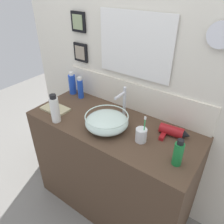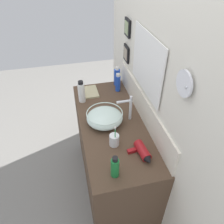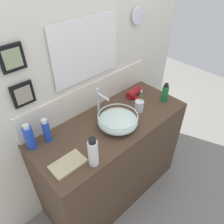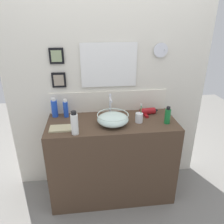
# 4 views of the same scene
# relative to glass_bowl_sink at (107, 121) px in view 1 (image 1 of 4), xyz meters

# --- Properties ---
(ground_plane) EXTENTS (6.00, 6.00, 0.00)m
(ground_plane) POSITION_rel_glass_bowl_sink_xyz_m (0.00, 0.06, -0.93)
(ground_plane) COLOR gray
(vanity_counter) EXTENTS (1.26, 0.53, 0.88)m
(vanity_counter) POSITION_rel_glass_bowl_sink_xyz_m (0.00, 0.06, -0.49)
(vanity_counter) COLOR #4C3828
(vanity_counter) RESTS_ON ground
(back_panel) EXTENTS (2.10, 0.10, 2.58)m
(back_panel) POSITION_rel_glass_bowl_sink_xyz_m (0.00, 0.36, 0.35)
(back_panel) COLOR silver
(back_panel) RESTS_ON ground
(glass_bowl_sink) EXTENTS (0.30, 0.30, 0.10)m
(glass_bowl_sink) POSITION_rel_glass_bowl_sink_xyz_m (0.00, 0.00, 0.00)
(glass_bowl_sink) COLOR silver
(glass_bowl_sink) RESTS_ON vanity_counter
(faucet) EXTENTS (0.02, 0.13, 0.23)m
(faucet) POSITION_rel_glass_bowl_sink_xyz_m (0.00, 0.20, 0.08)
(faucet) COLOR silver
(faucet) RESTS_ON vanity_counter
(hair_drier) EXTENTS (0.20, 0.14, 0.07)m
(hair_drier) POSITION_rel_glass_bowl_sink_xyz_m (0.40, 0.19, -0.02)
(hair_drier) COLOR maroon
(hair_drier) RESTS_ON vanity_counter
(toothbrush_cup) EXTENTS (0.07, 0.07, 0.19)m
(toothbrush_cup) POSITION_rel_glass_bowl_sink_xyz_m (0.26, 0.02, -0.01)
(toothbrush_cup) COLOR silver
(toothbrush_cup) RESTS_ON vanity_counter
(spray_bottle) EXTENTS (0.05, 0.05, 0.17)m
(spray_bottle) POSITION_rel_glass_bowl_sink_xyz_m (0.52, -0.04, 0.02)
(spray_bottle) COLOR #197233
(spray_bottle) RESTS_ON vanity_counter
(lotion_bottle) EXTENTS (0.06, 0.06, 0.20)m
(lotion_bottle) POSITION_rel_glass_bowl_sink_xyz_m (-0.56, 0.25, 0.04)
(lotion_bottle) COLOR blue
(lotion_bottle) RESTS_ON vanity_counter
(soap_dispenser) EXTENTS (0.05, 0.05, 0.19)m
(soap_dispenser) POSITION_rel_glass_bowl_sink_xyz_m (-0.45, 0.23, 0.03)
(soap_dispenser) COLOR blue
(soap_dispenser) RESTS_ON vanity_counter
(shampoo_bottle) EXTENTS (0.06, 0.06, 0.21)m
(shampoo_bottle) POSITION_rel_glass_bowl_sink_xyz_m (-0.35, -0.14, 0.05)
(shampoo_bottle) COLOR white
(shampoo_bottle) RESTS_ON vanity_counter
(hand_towel) EXTENTS (0.22, 0.13, 0.02)m
(hand_towel) POSITION_rel_glass_bowl_sink_xyz_m (-0.47, -0.04, -0.05)
(hand_towel) COLOR tan
(hand_towel) RESTS_ON vanity_counter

